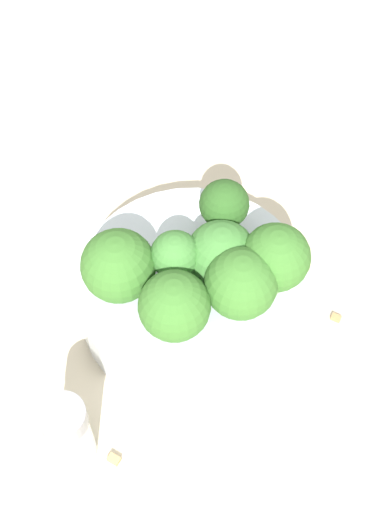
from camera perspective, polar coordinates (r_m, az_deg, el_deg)
The scene contains 12 objects.
ground_plane at distance 0.59m, azimuth -0.00°, elevation -3.92°, with size 3.00×3.00×0.00m, color beige.
bowl at distance 0.57m, azimuth -0.00°, elevation -2.91°, with size 0.18×0.18×0.04m, color silver.
broccoli_floret_0 at distance 0.52m, azimuth -1.40°, elevation 0.16°, with size 0.04×0.04×0.05m.
broccoli_floret_1 at distance 0.51m, azimuth 3.93°, elevation -2.27°, with size 0.05×0.05×0.06m.
broccoli_floret_2 at distance 0.53m, azimuth 2.25°, elevation 0.43°, with size 0.05×0.05×0.05m.
broccoli_floret_3 at distance 0.52m, azimuth 6.69°, elevation -0.21°, with size 0.05×0.05×0.06m.
broccoli_floret_4 at distance 0.52m, azimuth -5.87°, elevation -1.21°, with size 0.06×0.06×0.06m.
broccoli_floret_5 at distance 0.50m, azimuth -1.42°, elevation -4.04°, with size 0.05×0.05×0.06m.
broccoli_floret_6 at distance 0.55m, azimuth 2.59°, elevation 4.05°, with size 0.04×0.04×0.06m.
pepper_shaker at distance 0.51m, azimuth -9.82°, elevation -13.78°, with size 0.03×0.03×0.07m.
almond_crumb_0 at distance 0.53m, azimuth -6.28°, elevation -15.78°, with size 0.01×0.01×0.01m, color tan.
almond_crumb_1 at distance 0.59m, azimuth 11.48°, elevation -4.78°, with size 0.01×0.01×0.01m, color #AD7F4C.
Camera 1 is at (0.04, 0.29, 0.51)m, focal length 50.00 mm.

